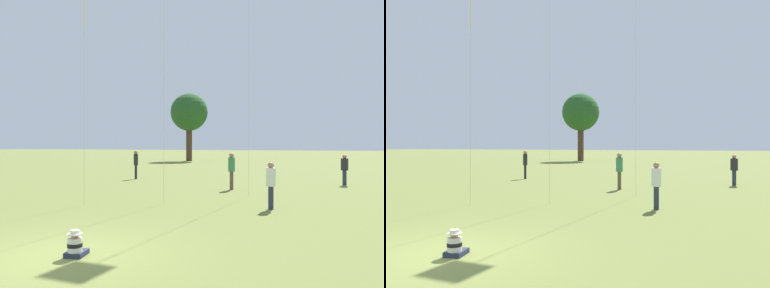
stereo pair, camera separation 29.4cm
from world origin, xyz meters
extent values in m
plane|color=olive|center=(0.00, 0.00, 0.00)|extent=(300.00, 300.00, 0.00)
cube|color=#282D47|center=(0.33, 0.16, 0.05)|extent=(0.44, 0.51, 0.10)
cylinder|color=silver|center=(0.35, 0.08, 0.24)|extent=(0.34, 0.34, 0.27)
cylinder|color=black|center=(0.35, 0.08, 0.24)|extent=(0.35, 0.35, 0.08)
sphere|color=tan|center=(0.35, 0.08, 0.45)|extent=(0.18, 0.18, 0.18)
cylinder|color=beige|center=(0.35, 0.08, 0.45)|extent=(0.30, 0.30, 0.01)
cylinder|color=beige|center=(0.35, 0.08, 0.49)|extent=(0.18, 0.18, 0.08)
cylinder|color=black|center=(-6.75, 15.37, 0.45)|extent=(0.20, 0.20, 0.90)
cylinder|color=#232328|center=(-6.75, 15.37, 1.26)|extent=(0.36, 0.36, 0.71)
sphere|color=#A37556|center=(-6.75, 15.37, 1.72)|extent=(0.24, 0.24, 0.24)
cylinder|color=#282D42|center=(5.77, 16.08, 0.41)|extent=(0.23, 0.23, 0.82)
cylinder|color=#232328|center=(5.77, 16.08, 1.14)|extent=(0.42, 0.42, 0.65)
sphere|color=#A37556|center=(5.77, 16.08, 1.56)|extent=(0.22, 0.22, 0.22)
cylinder|color=brown|center=(0.47, 11.97, 0.44)|extent=(0.19, 0.19, 0.89)
cylinder|color=#387A51|center=(0.47, 11.97, 1.24)|extent=(0.35, 0.35, 0.70)
sphere|color=#A37556|center=(0.47, 11.97, 1.69)|extent=(0.24, 0.24, 0.24)
cylinder|color=#282D42|center=(3.14, 6.95, 0.40)|extent=(0.26, 0.26, 0.79)
cylinder|color=silver|center=(3.14, 6.95, 1.10)|extent=(0.46, 0.46, 0.63)
sphere|color=#A37556|center=(3.14, 6.95, 1.51)|extent=(0.21, 0.21, 0.21)
cylinder|color=#BCB7A8|center=(1.77, 9.83, 6.43)|extent=(0.01, 0.01, 12.85)
cylinder|color=yellow|center=(-3.35, 5.37, 7.49)|extent=(0.02, 0.02, 1.94)
cylinder|color=#BCB7A8|center=(-3.35, 5.37, 4.39)|extent=(0.01, 0.01, 8.78)
cylinder|color=#473323|center=(-13.26, 42.12, 2.66)|extent=(0.82, 0.82, 5.32)
sphere|color=#235123|center=(-13.26, 42.12, 6.74)|extent=(5.15, 5.15, 5.15)
camera|label=1|loc=(5.07, -6.00, 2.20)|focal=35.00mm
camera|label=2|loc=(5.34, -5.89, 2.20)|focal=35.00mm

